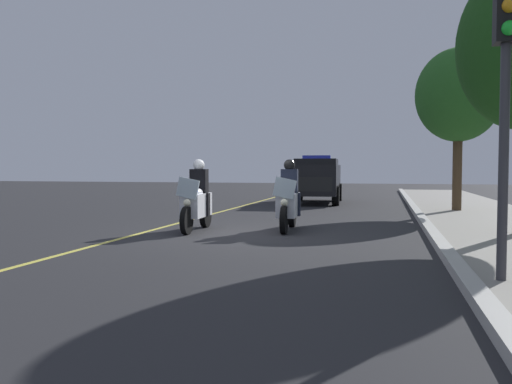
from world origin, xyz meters
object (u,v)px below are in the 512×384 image
at_px(tree_far_back, 459,96).
at_px(police_motorcycle_lead_left, 197,202).
at_px(traffic_light, 506,56).
at_px(police_suv, 316,178).
at_px(police_motorcycle_lead_right, 288,201).

bearing_deg(tree_far_back, police_motorcycle_lead_left, -45.20).
relative_size(traffic_light, tree_far_back, 0.71).
relative_size(police_motorcycle_lead_left, police_suv, 0.43).
distance_m(traffic_light, tree_far_back, 11.54).
bearing_deg(police_motorcycle_lead_left, tree_far_back, 134.80).
height_order(police_motorcycle_lead_right, police_suv, police_suv).
distance_m(police_motorcycle_lead_right, police_suv, 10.16).
relative_size(police_motorcycle_lead_right, tree_far_back, 0.40).
bearing_deg(police_suv, tree_far_back, 51.87).
height_order(police_suv, tree_far_back, tree_far_back).
height_order(traffic_light, tree_far_back, tree_far_back).
bearing_deg(police_motorcycle_lead_right, police_motorcycle_lead_left, -73.67).
relative_size(police_suv, traffic_light, 1.31).
bearing_deg(tree_far_back, police_motorcycle_lead_right, -37.24).
xyz_separation_m(police_suv, traffic_light, (15.54, 4.29, 1.82)).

